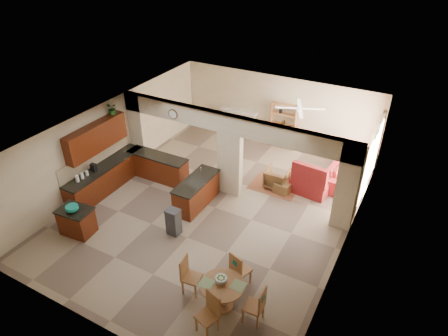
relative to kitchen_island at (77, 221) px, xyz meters
The scene contains 39 objects.
floor 4.12m from the kitchen_island, 45.08° to the left, with size 10.00×10.00×0.00m, color gray.
ceiling 4.74m from the kitchen_island, 45.08° to the left, with size 10.00×10.00×0.00m, color white.
wall_back 8.47m from the kitchen_island, 69.89° to the left, with size 8.00×8.00×0.00m, color beige.
wall_front 3.71m from the kitchen_island, 35.97° to the right, with size 8.00×8.00×0.00m, color beige.
wall_left 3.26m from the kitchen_island, 110.90° to the left, with size 10.00×10.00×0.00m, color beige.
wall_right 7.54m from the kitchen_island, 22.82° to the left, with size 10.00×10.00×0.00m, color beige.
partition_left_pier 4.10m from the kitchen_island, 101.70° to the left, with size 0.60×0.25×2.80m, color beige.
partition_center_pier 4.90m from the kitchen_island, 53.44° to the left, with size 0.80×0.25×2.20m, color beige.
partition_right_pier 7.72m from the kitchen_island, 30.61° to the left, with size 0.60×0.25×2.80m, color beige.
partition_header 5.28m from the kitchen_island, 53.44° to the left, with size 8.00×0.25×0.60m, color beige.
kitchen_counter 2.68m from the kitchen_island, 97.90° to the left, with size 2.52×3.29×1.48m.
upper_cabinets 2.75m from the kitchen_island, 113.83° to the left, with size 0.35×2.40×0.90m, color #401507.
peninsula 3.61m from the kitchen_island, 50.57° to the left, with size 0.70×1.85×0.91m.
wall_clock 4.36m from the kitchen_island, 76.62° to the left, with size 0.34×0.34×0.03m, color #51361B.
rug 6.47m from the kitchen_island, 50.70° to the left, with size 1.60×1.30×0.01m, color #995C37.
fireplace 7.84m from the kitchen_island, 80.51° to the left, with size 1.60×0.35×1.20m.
shelving_unit 8.39m from the kitchen_island, 67.22° to the left, with size 1.00×0.32×1.80m, color #925E32.
window_a 8.65m from the kitchen_island, 37.16° to the left, with size 0.02×0.90×1.90m, color white.
window_b 9.76m from the kitchen_island, 45.16° to the left, with size 0.02×0.90×1.90m, color white.
glazed_door 9.17m from the kitchen_island, 41.40° to the left, with size 0.02×0.70×2.10m, color white.
drape_a_left 8.27m from the kitchen_island, 33.99° to the left, with size 0.10×0.28×2.30m, color #402119.
drape_a_right 8.99m from the kitchen_island, 40.37° to the left, with size 0.10×0.28×2.30m, color #402119.
drape_b_left 9.32m from the kitchen_island, 42.72° to the left, with size 0.10×0.28×2.30m, color #402119.
drape_b_right 10.17m from the kitchen_island, 47.71° to the left, with size 0.10×0.28×2.30m, color #402119.
ceiling_fan 7.66m from the kitchen_island, 53.34° to the left, with size 1.00×1.00×0.10m, color white.
kitchen_island is the anchor object (origin of this frame).
teal_bowl 0.50m from the kitchen_island, 75.50° to the right, with size 0.35×0.35×0.17m, color #138875.
trash_can 2.78m from the kitchen_island, 27.75° to the left, with size 0.36×0.31×0.76m, color #303032.
dining_table 4.93m from the kitchen_island, ahead, with size 1.04×1.04×0.71m.
fruit_bowl 4.88m from the kitchen_island, ahead, with size 0.27×0.27×0.15m, color #62A122.
sofa 9.02m from the kitchen_island, 46.63° to the left, with size 1.05×2.69×0.79m, color maroon.
chaise 7.43m from the kitchen_island, 45.04° to the left, with size 1.19×0.97×0.47m, color maroon.
armchair 6.44m from the kitchen_island, 50.00° to the left, with size 0.72×0.74×0.67m, color maroon.
ottoman 6.51m from the kitchen_island, 46.84° to the left, with size 0.50×0.50×0.36m, color maroon.
plant 3.78m from the kitchen_island, 107.34° to the left, with size 0.35×0.31×0.39m, color #165418.
chair_north 4.98m from the kitchen_island, ahead, with size 0.53×0.53×1.02m.
chair_east 5.82m from the kitchen_island, ahead, with size 0.44×0.43×1.02m.
chair_south 5.07m from the kitchen_island, 11.00° to the right, with size 0.52×0.52×1.02m.
chair_west 3.99m from the kitchen_island, ahead, with size 0.47×0.47×1.02m.
Camera 1 is at (5.07, -8.72, 7.70)m, focal length 32.00 mm.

